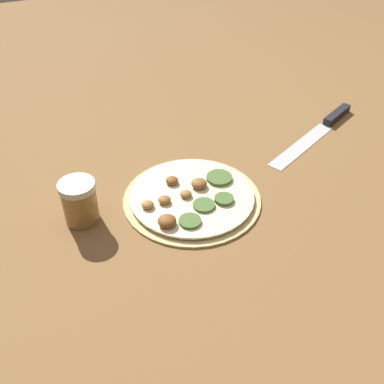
% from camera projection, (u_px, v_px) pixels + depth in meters
% --- Properties ---
extents(ground_plane, '(3.00, 3.00, 0.00)m').
position_uv_depth(ground_plane, '(192.00, 199.00, 0.86)').
color(ground_plane, brown).
extents(pizza, '(0.26, 0.26, 0.03)m').
position_uv_depth(pizza, '(192.00, 197.00, 0.86)').
color(pizza, '#D6B77A').
rests_on(pizza, ground_plane).
extents(knife, '(0.17, 0.32, 0.02)m').
position_uv_depth(knife, '(326.00, 125.00, 1.07)').
color(knife, silver).
rests_on(knife, ground_plane).
extents(spice_jar, '(0.06, 0.06, 0.08)m').
position_uv_depth(spice_jar, '(80.00, 202.00, 0.79)').
color(spice_jar, olive).
rests_on(spice_jar, ground_plane).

